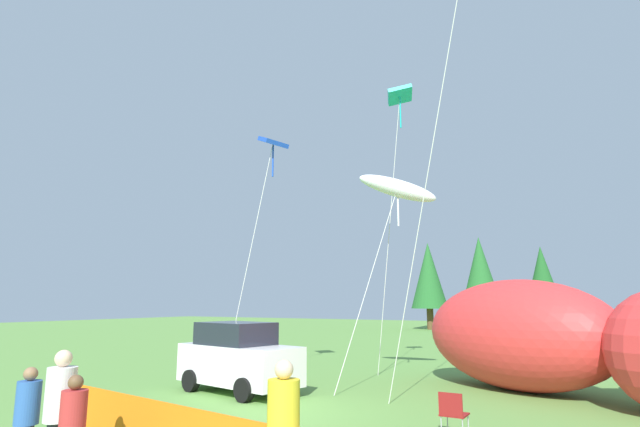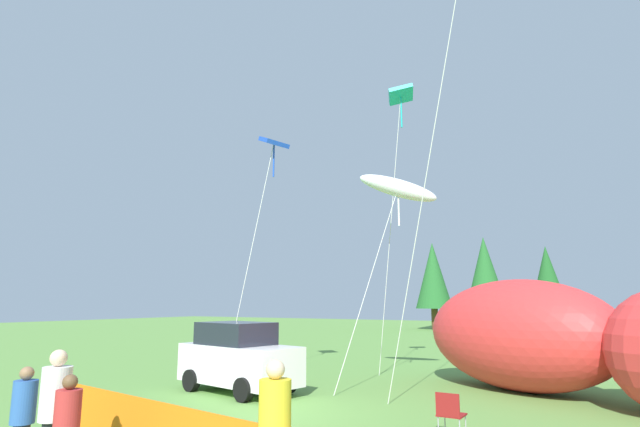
% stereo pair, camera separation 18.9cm
% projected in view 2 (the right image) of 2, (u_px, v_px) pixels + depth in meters
% --- Properties ---
extents(ground_plane, '(120.00, 120.00, 0.00)m').
position_uv_depth(ground_plane, '(262.00, 416.00, 11.49)').
color(ground_plane, '#609342').
extents(parked_car, '(4.12, 2.42, 1.99)m').
position_uv_depth(parked_car, '(238.00, 358.00, 14.64)').
color(parked_car, white).
rests_on(parked_car, ground).
extents(folding_chair, '(0.50, 0.50, 0.86)m').
position_uv_depth(folding_chair, '(450.00, 411.00, 9.66)').
color(folding_chair, maroon).
rests_on(folding_chair, ground).
extents(inflatable_cat, '(8.73, 6.41, 3.27)m').
position_uv_depth(inflatable_cat, '(550.00, 341.00, 14.07)').
color(inflatable_cat, red).
rests_on(inflatable_cat, ground).
extents(spectator_in_red_shirt, '(0.41, 0.41, 1.90)m').
position_uv_depth(spectator_in_red_shirt, '(54.00, 411.00, 7.22)').
color(spectator_in_red_shirt, '#2D2D38').
rests_on(spectator_in_red_shirt, ground).
extents(spectator_in_grey_shirt, '(0.35, 0.35, 1.60)m').
position_uv_depth(spectator_in_grey_shirt, '(23.00, 416.00, 7.62)').
color(spectator_in_grey_shirt, '#2D2D38').
rests_on(spectator_in_grey_shirt, ground).
extents(kite_blue_box, '(1.22, 2.34, 8.66)m').
position_uv_depth(kite_blue_box, '(273.00, 147.00, 18.27)').
color(kite_blue_box, silver).
rests_on(kite_blue_box, ground).
extents(kite_teal_diamond, '(1.80, 1.19, 10.61)m').
position_uv_depth(kite_teal_diamond, '(400.00, 101.00, 18.88)').
color(kite_teal_diamond, silver).
rests_on(kite_teal_diamond, ground).
extents(kite_white_ghost, '(2.69, 3.65, 7.13)m').
position_uv_depth(kite_white_ghost, '(398.00, 188.00, 16.90)').
color(kite_white_ghost, silver).
rests_on(kite_white_ghost, ground).
extents(horizon_tree_east, '(3.55, 3.55, 8.48)m').
position_uv_depth(horizon_tree_east, '(485.00, 273.00, 45.11)').
color(horizon_tree_east, brown).
rests_on(horizon_tree_east, ground).
extents(horizon_tree_west, '(3.04, 3.04, 7.26)m').
position_uv_depth(horizon_tree_west, '(548.00, 279.00, 41.61)').
color(horizon_tree_west, brown).
rests_on(horizon_tree_west, ground).
extents(horizon_tree_mid, '(3.49, 3.49, 8.34)m').
position_uv_depth(horizon_tree_mid, '(433.00, 276.00, 48.34)').
color(horizon_tree_mid, brown).
rests_on(horizon_tree_mid, ground).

